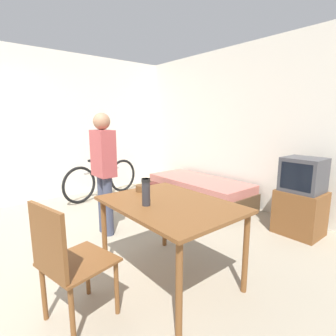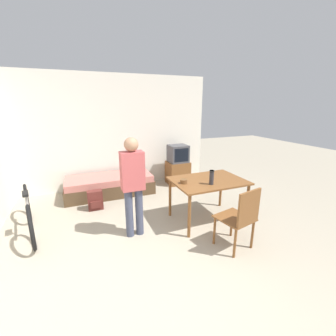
% 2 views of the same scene
% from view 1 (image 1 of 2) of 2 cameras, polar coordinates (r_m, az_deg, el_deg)
% --- Properties ---
extents(wall_back, '(5.09, 0.06, 2.70)m').
position_cam_1_polar(wall_back, '(4.92, 12.27, 8.78)').
color(wall_back, silver).
rests_on(wall_back, ground_plane).
extents(wall_left, '(0.06, 4.94, 2.70)m').
position_cam_1_polar(wall_left, '(5.46, -19.85, 8.56)').
color(wall_left, silver).
rests_on(wall_left, ground_plane).
extents(daybed, '(1.95, 0.84, 0.43)m').
position_cam_1_polar(daybed, '(4.76, 6.72, -4.96)').
color(daybed, '#4C3823').
rests_on(daybed, ground_plane).
extents(tv, '(0.54, 0.46, 1.01)m').
position_cam_1_polar(tv, '(3.81, 26.97, -5.98)').
color(tv, brown).
rests_on(tv, ground_plane).
extents(dining_table, '(1.23, 0.89, 0.75)m').
position_cam_1_polar(dining_table, '(2.39, 0.39, -9.43)').
color(dining_table, brown).
rests_on(dining_table, ground_plane).
extents(wooden_chair, '(0.54, 0.54, 0.94)m').
position_cam_1_polar(wooden_chair, '(2.08, -21.48, -17.81)').
color(wooden_chair, brown).
rests_on(wooden_chair, ground_plane).
extents(bicycle, '(0.38, 1.65, 0.76)m').
position_cam_1_polar(bicycle, '(5.19, -14.07, -2.42)').
color(bicycle, black).
rests_on(bicycle, ground_plane).
extents(person_standing, '(0.34, 0.21, 1.57)m').
position_cam_1_polar(person_standing, '(3.42, -13.83, 0.45)').
color(person_standing, '#3D4256').
rests_on(person_standing, ground_plane).
extents(thermos_flask, '(0.08, 0.08, 0.24)m').
position_cam_1_polar(thermos_flask, '(2.26, -4.82, -4.94)').
color(thermos_flask, '#2D2D33').
rests_on(thermos_flask, dining_table).
extents(mate_bowl, '(0.11, 0.11, 0.07)m').
position_cam_1_polar(mate_bowl, '(2.72, -5.86, -4.41)').
color(mate_bowl, brown).
rests_on(mate_bowl, dining_table).
extents(backpack, '(0.28, 0.19, 0.39)m').
position_cam_1_polar(backpack, '(4.59, -2.99, -5.78)').
color(backpack, '#56231E').
rests_on(backpack, ground_plane).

